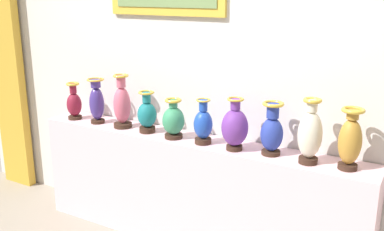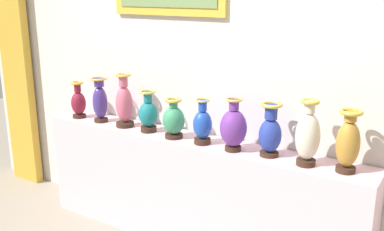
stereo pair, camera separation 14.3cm
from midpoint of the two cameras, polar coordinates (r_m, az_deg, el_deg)
display_shelf at (r=3.43m, az=1.21°, el=-9.77°), size 2.63×0.33×0.85m
back_wall at (r=3.33m, az=3.24°, el=6.96°), size 4.97×0.14×2.78m
curtain_gold at (r=4.70m, az=-20.50°, el=3.90°), size 0.36×0.08×2.04m
vase_burgundy at (r=3.89m, az=-13.31°, el=1.68°), size 0.12×0.12×0.31m
vase_indigo at (r=3.71m, az=-10.61°, el=1.85°), size 0.14×0.14×0.37m
vase_rose at (r=3.55m, az=-7.53°, el=1.48°), size 0.14×0.14×0.43m
vase_teal at (r=3.41m, az=-4.43°, el=0.19°), size 0.15×0.15×0.32m
vase_jade at (r=3.26m, az=-1.11°, el=-0.61°), size 0.16×0.16×0.30m
vase_sapphire at (r=3.14m, az=2.65°, el=-1.21°), size 0.13×0.13×0.32m
vase_violet at (r=3.01m, az=6.67°, el=-1.55°), size 0.18×0.18×0.36m
vase_cobalt at (r=2.95m, az=11.34°, el=-2.14°), size 0.15×0.15×0.36m
vase_ivory at (r=2.84m, az=15.98°, el=-2.52°), size 0.15×0.15×0.42m
vase_ochre at (r=2.82m, az=20.72°, el=-3.28°), size 0.14×0.14×0.38m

